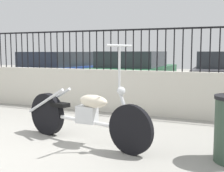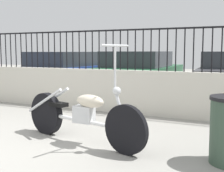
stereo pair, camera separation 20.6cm
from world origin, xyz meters
The scene contains 5 objects.
low_wall centered at (0.00, 3.20, 0.46)m, with size 8.96×0.18×0.91m.
fence_railing centered at (0.00, 3.20, 1.46)m, with size 8.96×0.04×0.85m.
motorcycle_white centered at (0.83, 0.94, 0.40)m, with size 2.23×0.78×1.40m.
car_blue centered at (-2.75, 6.00, 0.65)m, with size 2.10×4.60×1.28m.
car_green centered at (-0.09, 5.84, 0.66)m, with size 1.94×3.97×1.30m.
Camera 1 is at (3.04, -2.90, 1.31)m, focal length 50.00 mm.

